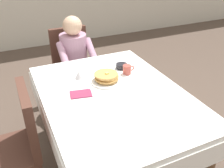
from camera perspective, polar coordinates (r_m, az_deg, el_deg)
ground_plane at (r=2.45m, az=0.29°, el=-16.97°), size 14.00×14.00×0.00m
dining_table_main at (r=2.02m, az=0.34°, el=-4.23°), size 1.12×1.52×0.74m
chair_diner at (r=3.05m, az=-9.21°, el=5.10°), size 0.44×0.45×0.93m
diner_person at (r=2.85m, az=-8.54°, el=6.45°), size 0.40×0.43×1.12m
chair_left_side at (r=1.97m, az=-20.95°, el=-12.10°), size 0.45×0.44×0.93m
plate_breakfast at (r=2.13m, az=-1.16°, el=0.70°), size 0.28×0.28×0.02m
breakfast_stack at (r=2.11m, az=-1.21°, el=1.70°), size 0.21×0.21×0.07m
cup_coffee at (r=2.25m, az=3.54°, el=3.36°), size 0.11×0.08×0.08m
bowl_butter at (r=2.36m, az=2.25°, el=4.18°), size 0.11×0.11×0.04m
syrup_pitcher at (r=2.18m, az=-7.66°, el=2.10°), size 0.08×0.08×0.07m
fork_left_of_plate at (r=2.06m, az=-5.80°, el=-0.75°), size 0.02×0.18×0.00m
knife_right_of_plate at (r=2.19m, az=3.61°, el=1.34°), size 0.03×0.20×0.00m
spoon_near_edge at (r=1.91m, az=2.26°, el=-3.25°), size 0.15×0.02×0.00m
napkin_folded at (r=1.97m, az=-7.23°, el=-2.30°), size 0.19×0.15×0.01m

